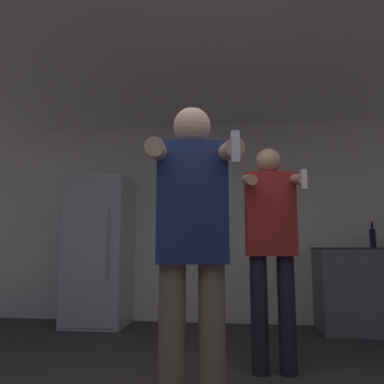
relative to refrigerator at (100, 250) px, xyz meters
The scene contains 6 objects.
wall_back 1.56m from the refrigerator, 13.54° to the left, with size 7.00×0.06×2.55m.
ceiling_slab 2.62m from the refrigerator, 42.96° to the right, with size 7.00×3.92×0.05m.
refrigerator is the anchor object (origin of this frame).
bottle_green_wine 3.26m from the refrigerator, ahead, with size 0.07×0.07×0.30m.
person_woman_foreground 2.92m from the refrigerator, 59.80° to the right, with size 0.50×0.57×1.71m.
person_man_side 2.47m from the refrigerator, 37.22° to the right, with size 0.47×0.51×1.73m.
Camera 1 is at (0.24, -1.42, 0.95)m, focal length 35.00 mm.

